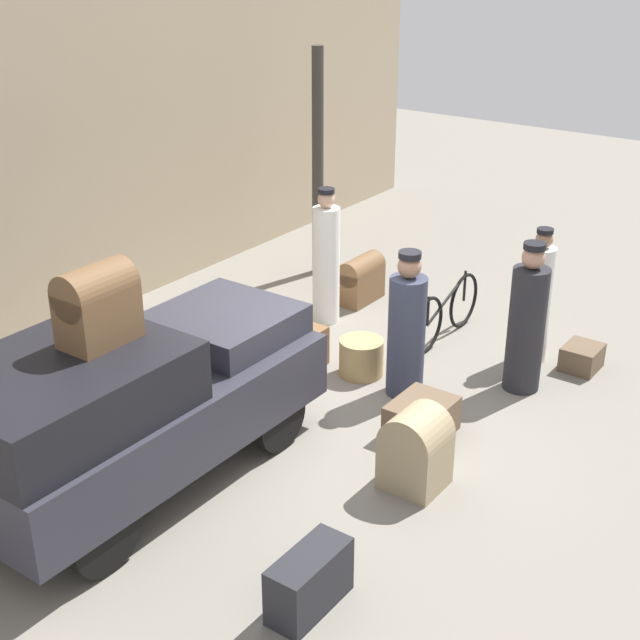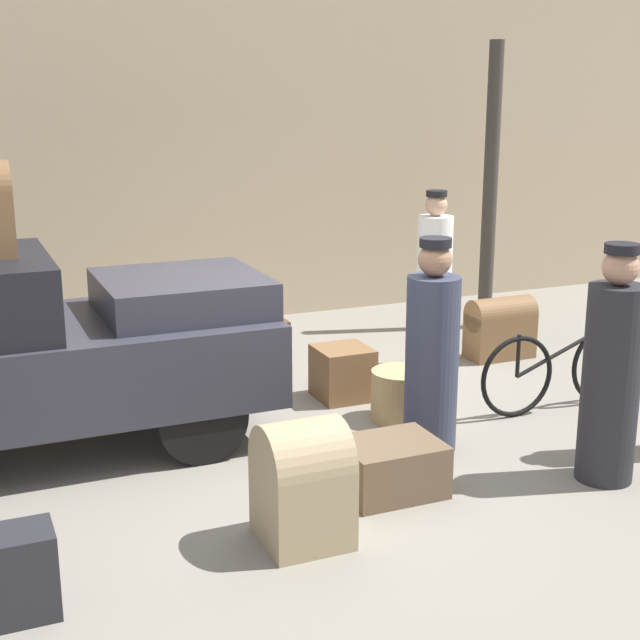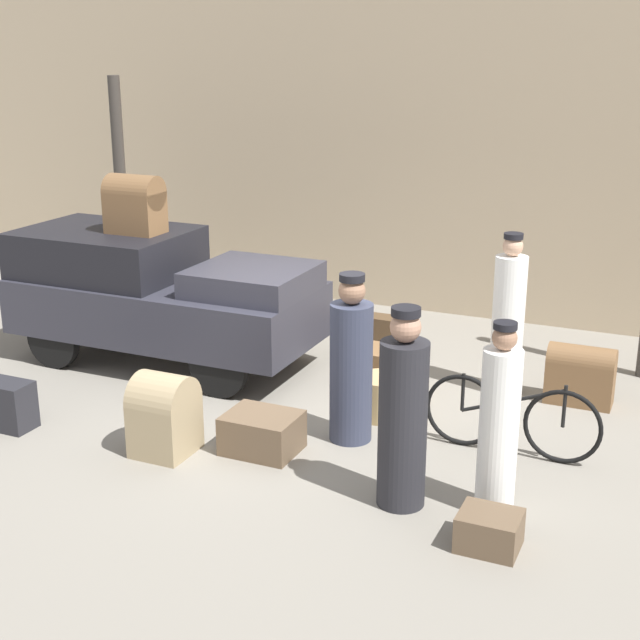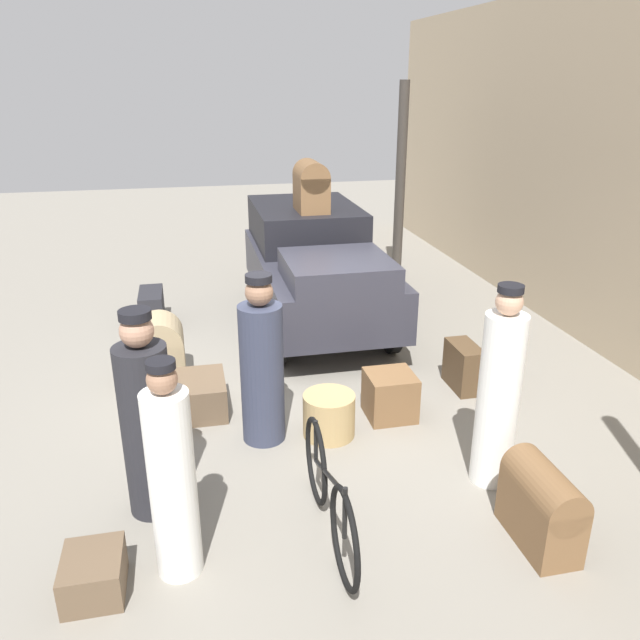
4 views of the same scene
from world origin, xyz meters
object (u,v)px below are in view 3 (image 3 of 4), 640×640
porter_lifting_near_truck (351,366)px  bicycle (511,417)px  truck (156,291)px  trunk_large_brown (581,373)px  porter_standing_middle (508,320)px  suitcase_small_leather (379,336)px  suitcase_tan_flat (384,370)px  conductor_in_dark_uniform (403,417)px  wicker_basket (381,397)px  porter_with_bicycle (499,427)px  trunk_on_truck_roof (135,203)px  suitcase_black_upright (489,531)px  trunk_barrel_dark (164,414)px  trunk_umber_medium (262,433)px

porter_lifting_near_truck → bicycle: bearing=11.4°
truck → trunk_large_brown: truck is taller
porter_standing_middle → suitcase_small_leather: porter_standing_middle is taller
suitcase_small_leather → suitcase_tan_flat: (0.44, -1.03, -0.02)m
porter_lifting_near_truck → conductor_in_dark_uniform: bearing=-49.2°
wicker_basket → trunk_large_brown: (1.84, 1.22, 0.12)m
conductor_in_dark_uniform → porter_with_bicycle: 0.79m
suitcase_small_leather → wicker_basket: bearing=-68.8°
trunk_on_truck_roof → suitcase_small_leather: bearing=24.7°
suitcase_black_upright → suitcase_tan_flat: 3.34m
trunk_large_brown → truck: bearing=-171.8°
wicker_basket → porter_lifting_near_truck: bearing=-97.5°
suitcase_black_upright → trunk_large_brown: (0.19, 3.27, 0.20)m
suitcase_tan_flat → trunk_on_truck_roof: size_ratio=0.70×
truck → conductor_in_dark_uniform: 4.46m
bicycle → suitcase_black_upright: bearing=-82.6°
wicker_basket → suitcase_small_leather: suitcase_small_leather is taller
porter_lifting_near_truck → porter_with_bicycle: 1.84m
trunk_barrel_dark → trunk_umber_medium: 0.95m
porter_standing_middle → trunk_umber_medium: 3.12m
wicker_basket → trunk_barrel_dark: (-1.59, -1.65, 0.18)m
conductor_in_dark_uniform → porter_standing_middle: (0.22, 2.89, 0.04)m
bicycle → porter_with_bicycle: bearing=-83.8°
suitcase_small_leather → trunk_on_truck_roof: trunk_on_truck_roof is taller
suitcase_tan_flat → suitcase_small_leather: bearing=113.3°
porter_lifting_near_truck → trunk_on_truck_roof: (-3.26, 1.15, 1.17)m
suitcase_small_leather → suitcase_tan_flat: 1.12m
wicker_basket → trunk_umber_medium: (-0.75, -1.25, -0.03)m
porter_lifting_near_truck → conductor_in_dark_uniform: conductor_in_dark_uniform is taller
bicycle → porter_standing_middle: 1.69m
suitcase_black_upright → trunk_barrel_dark: bearing=173.0°
porter_with_bicycle → trunk_barrel_dark: 3.17m
conductor_in_dark_uniform → porter_with_bicycle: conductor_in_dark_uniform is taller
truck → wicker_basket: size_ratio=7.13×
suitcase_tan_flat → bicycle: bearing=-32.1°
bicycle → suitcase_tan_flat: bicycle is taller
trunk_barrel_dark → trunk_on_truck_roof: (-1.75, 2.16, 1.55)m
trunk_barrel_dark → trunk_on_truck_roof: trunk_on_truck_roof is taller
trunk_large_brown → suitcase_tan_flat: trunk_large_brown is taller
wicker_basket → suitcase_tan_flat: suitcase_tan_flat is taller
suitcase_small_leather → trunk_barrel_dark: bearing=-105.1°
bicycle → trunk_large_brown: (0.41, 1.55, -0.03)m
truck → suitcase_tan_flat: bearing=4.0°
wicker_basket → suitcase_black_upright: size_ratio=1.09×
suitcase_small_leather → trunk_large_brown: size_ratio=0.79×
bicycle → trunk_large_brown: size_ratio=2.37×
trunk_barrel_dark → trunk_on_truck_roof: size_ratio=1.14×
conductor_in_dark_uniform → trunk_on_truck_roof: (-4.14, 2.17, 1.15)m
bicycle → conductor_in_dark_uniform: bearing=-115.7°
porter_standing_middle → suitcase_small_leather: (-1.69, 0.50, -0.57)m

